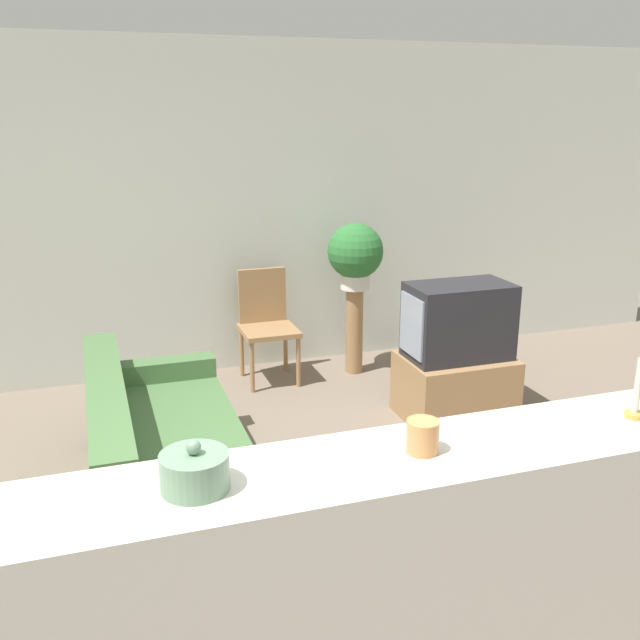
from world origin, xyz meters
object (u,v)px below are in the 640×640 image
(couch, at_px, (162,458))
(television, at_px, (458,321))
(decorative_bowl, at_px, (195,471))
(wooden_chair, at_px, (266,320))
(potted_plant, at_px, (355,253))

(couch, distance_m, television, 2.24)
(couch, distance_m, decorative_bowl, 2.03)
(television, bearing_deg, couch, -166.35)
(couch, height_order, wooden_chair, wooden_chair)
(couch, xyz_separation_m, wooden_chair, (1.04, 1.70, 0.23))
(potted_plant, xyz_separation_m, decorative_bowl, (-1.84, -3.44, 0.12))
(wooden_chair, bearing_deg, couch, -121.52)
(potted_plant, bearing_deg, wooden_chair, 172.62)
(decorative_bowl, bearing_deg, television, 46.99)
(television, bearing_deg, potted_plant, 108.07)
(couch, height_order, potted_plant, potted_plant)
(television, xyz_separation_m, decorative_bowl, (-2.19, -2.35, 0.42))
(couch, distance_m, potted_plant, 2.51)
(couch, bearing_deg, television, 13.65)
(decorative_bowl, bearing_deg, potted_plant, 61.86)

